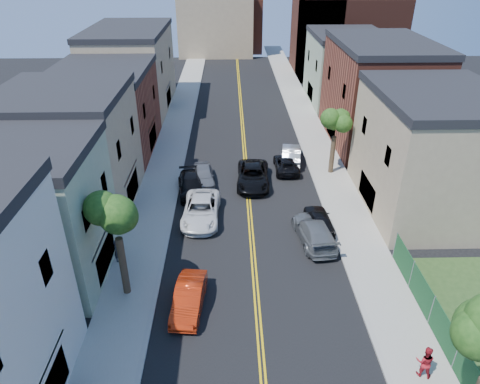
{
  "coord_description": "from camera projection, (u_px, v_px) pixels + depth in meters",
  "views": [
    {
      "loc": [
        -1.49,
        -6.52,
        18.58
      ],
      "look_at": [
        -0.77,
        23.0,
        2.0
      ],
      "focal_mm": 32.7,
      "sensor_mm": 36.0,
      "label": 1
    }
  ],
  "objects": [
    {
      "name": "tree_right_far",
      "position": [
        337.0,
        115.0,
        38.32
      ],
      "size": [
        4.4,
        4.4,
        8.03
      ],
      "color": "#322619",
      "rests_on": "sidewalk_right"
    },
    {
      "name": "bldg_left_tan_near",
      "position": [
        70.0,
        154.0,
        34.11
      ],
      "size": [
        9.0,
        10.0,
        9.0
      ],
      "primitive_type": "cube",
      "color": "#998466",
      "rests_on": "ground"
    },
    {
      "name": "white_pickup",
      "position": [
        201.0,
        210.0,
        33.77
      ],
      "size": [
        2.94,
        6.04,
        1.65
      ],
      "primitive_type": "imported",
      "rotation": [
        0.0,
        0.0,
        -0.03
      ],
      "color": "silver",
      "rests_on": "ground"
    },
    {
      "name": "grey_car_right",
      "position": [
        314.0,
        231.0,
        31.29
      ],
      "size": [
        2.9,
        5.81,
        1.62
      ],
      "primitive_type": "imported",
      "rotation": [
        0.0,
        0.0,
        3.26
      ],
      "color": "#585C60",
      "rests_on": "ground"
    },
    {
      "name": "curb_right",
      "position": [
        297.0,
        133.0,
        49.77
      ],
      "size": [
        0.3,
        100.0,
        0.15
      ],
      "primitive_type": "cube",
      "color": "gray",
      "rests_on": "ground"
    },
    {
      "name": "sidewalk_right",
      "position": [
        312.0,
        133.0,
        49.81
      ],
      "size": [
        3.2,
        100.0,
        0.15
      ],
      "primitive_type": "cube",
      "color": "gray",
      "rests_on": "ground"
    },
    {
      "name": "dark_car_right_far",
      "position": [
        286.0,
        164.0,
        41.38
      ],
      "size": [
        2.18,
        4.69,
        1.3
      ],
      "primitive_type": "imported",
      "rotation": [
        0.0,
        0.0,
        3.14
      ],
      "color": "black",
      "rests_on": "ground"
    },
    {
      "name": "fence_right",
      "position": [
        443.0,
        331.0,
        22.75
      ],
      "size": [
        0.04,
        15.0,
        1.9
      ],
      "primitive_type": "cube",
      "color": "#143F1E",
      "rests_on": "sidewalk_right"
    },
    {
      "name": "red_sedan",
      "position": [
        189.0,
        298.0,
        25.43
      ],
      "size": [
        1.99,
        4.66,
        1.49
      ],
      "primitive_type": "imported",
      "rotation": [
        0.0,
        0.0,
        -0.09
      ],
      "color": "red",
      "rests_on": "ground"
    },
    {
      "name": "bldg_right_tan",
      "position": [
        430.0,
        155.0,
        33.83
      ],
      "size": [
        9.0,
        12.0,
        9.0
      ],
      "primitive_type": "cube",
      "color": "#998466",
      "rests_on": "ground"
    },
    {
      "name": "grey_car_left",
      "position": [
        204.0,
        175.0,
        39.01
      ],
      "size": [
        2.35,
        4.71,
        1.54
      ],
      "primitive_type": "imported",
      "rotation": [
        0.0,
        0.0,
        0.12
      ],
      "color": "#5C5E64",
      "rests_on": "ground"
    },
    {
      "name": "bldg_left_palegrn",
      "position": [
        24.0,
        219.0,
        26.38
      ],
      "size": [
        9.0,
        8.0,
        8.5
      ],
      "primitive_type": "cube",
      "color": "gray",
      "rests_on": "ground"
    },
    {
      "name": "black_car_right",
      "position": [
        319.0,
        220.0,
        32.69
      ],
      "size": [
        1.92,
        4.45,
        1.49
      ],
      "primitive_type": "imported",
      "rotation": [
        0.0,
        0.0,
        3.18
      ],
      "color": "black",
      "rests_on": "ground"
    },
    {
      "name": "curb_left",
      "position": [
        189.0,
        134.0,
        49.51
      ],
      "size": [
        0.3,
        100.0,
        0.15
      ],
      "primitive_type": "cube",
      "color": "gray",
      "rests_on": "ground"
    },
    {
      "name": "black_car_left",
      "position": [
        191.0,
        185.0,
        37.49
      ],
      "size": [
        2.71,
        5.25,
        1.45
      ],
      "primitive_type": "imported",
      "rotation": [
        0.0,
        0.0,
        0.14
      ],
      "color": "black",
      "rests_on": "ground"
    },
    {
      "name": "bldg_right_palegrn",
      "position": [
        345.0,
        70.0,
        58.36
      ],
      "size": [
        9.0,
        12.0,
        8.5
      ],
      "primitive_type": "cube",
      "color": "gray",
      "rests_on": "ground"
    },
    {
      "name": "backdrop_center",
      "position": [
        236.0,
        25.0,
        87.33
      ],
      "size": [
        10.0,
        8.0,
        10.0
      ],
      "primitive_type": "cube",
      "color": "brown",
      "rests_on": "ground"
    },
    {
      "name": "backdrop_left",
      "position": [
        216.0,
        23.0,
        83.27
      ],
      "size": [
        14.0,
        8.0,
        12.0
      ],
      "primitive_type": "cube",
      "color": "#998466",
      "rests_on": "ground"
    },
    {
      "name": "bldg_left_brick",
      "position": [
        106.0,
        113.0,
        43.94
      ],
      "size": [
        9.0,
        12.0,
        8.0
      ],
      "primitive_type": "cube",
      "color": "brown",
      "rests_on": "ground"
    },
    {
      "name": "black_suv_lane",
      "position": [
        253.0,
        176.0,
        38.83
      ],
      "size": [
        3.05,
        6.12,
        1.67
      ],
      "primitive_type": "imported",
      "rotation": [
        0.0,
        0.0,
        -0.05
      ],
      "color": "black",
      "rests_on": "ground"
    },
    {
      "name": "sidewalk_left",
      "position": [
        174.0,
        134.0,
        49.48
      ],
      "size": [
        3.2,
        100.0,
        0.15
      ],
      "primitive_type": "cube",
      "color": "gray",
      "rests_on": "ground"
    },
    {
      "name": "pedestrian_left",
      "position": [
        117.0,
        251.0,
        29.03
      ],
      "size": [
        0.43,
        0.62,
        1.63
      ],
      "primitive_type": "imported",
      "rotation": [
        0.0,
        0.0,
        1.49
      ],
      "color": "#27272F",
      "rests_on": "sidewalk_left"
    },
    {
      "name": "church",
      "position": [
        340.0,
        28.0,
        70.08
      ],
      "size": [
        16.2,
        14.2,
        22.6
      ],
      "color": "#4C2319",
      "rests_on": "ground"
    },
    {
      "name": "bldg_right_brick",
      "position": [
        377.0,
        96.0,
        45.78
      ],
      "size": [
        9.0,
        14.0,
        10.0
      ],
      "primitive_type": "cube",
      "color": "brown",
      "rests_on": "ground"
    },
    {
      "name": "pedestrian_right",
      "position": [
        425.0,
        361.0,
        21.15
      ],
      "size": [
        1.07,
        0.96,
        1.82
      ],
      "primitive_type": "imported",
      "rotation": [
        0.0,
        0.0,
        2.78
      ],
      "color": "#A41923",
      "rests_on": "sidewalk_right"
    },
    {
      "name": "tree_left_mid",
      "position": [
        113.0,
        201.0,
        23.63
      ],
      "size": [
        5.2,
        5.2,
        9.29
      ],
      "color": "#322619",
      "rests_on": "sidewalk_left"
    },
    {
      "name": "silver_car_right",
      "position": [
        291.0,
        154.0,
        42.85
      ],
      "size": [
        2.35,
        5.15,
        1.64
      ],
      "primitive_type": "imported",
      "rotation": [
        0.0,
        0.0,
        3.01
      ],
      "color": "#B9BCC1",
      "rests_on": "ground"
    },
    {
      "name": "bldg_left_tan_far",
      "position": [
        132.0,
        71.0,
        55.78
      ],
      "size": [
        9.0,
        16.0,
        9.5
      ],
      "primitive_type": "cube",
      "color": "#998466",
      "rests_on": "ground"
    }
  ]
}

